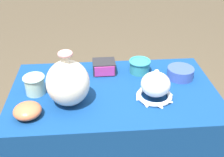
# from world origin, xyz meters

# --- Properties ---
(display_table) EXTENTS (1.04, 0.63, 0.73)m
(display_table) POSITION_xyz_m (0.00, -0.02, 0.64)
(display_table) COLOR #38383D
(display_table) RESTS_ON ground_plane
(vase_tall_bulbous) EXTENTS (0.20, 0.20, 0.27)m
(vase_tall_bulbous) POSITION_xyz_m (-0.22, -0.09, 0.84)
(vase_tall_bulbous) COLOR white
(vase_tall_bulbous) RESTS_ON display_table
(vase_dome_bell) EXTENTS (0.18, 0.18, 0.16)m
(vase_dome_bell) POSITION_xyz_m (0.19, -0.09, 0.79)
(vase_dome_bell) COLOR white
(vase_dome_bell) RESTS_ON display_table
(mosaic_tile_box) EXTENTS (0.13, 0.11, 0.07)m
(mosaic_tile_box) POSITION_xyz_m (-0.04, 0.18, 0.77)
(mosaic_tile_box) COLOR #232328
(mosaic_tile_box) RESTS_ON display_table
(cup_wide_teal) EXTENTS (0.12, 0.12, 0.07)m
(cup_wide_teal) POSITION_xyz_m (0.16, 0.17, 0.77)
(cup_wide_teal) COLOR teal
(cup_wide_teal) RESTS_ON display_table
(bowl_shallow_terracotta) EXTENTS (0.12, 0.12, 0.06)m
(bowl_shallow_terracotta) POSITION_xyz_m (-0.39, -0.18, 0.76)
(bowl_shallow_terracotta) COLOR #BC6642
(bowl_shallow_terracotta) RESTS_ON display_table
(pot_squat_cobalt) EXTENTS (0.14, 0.14, 0.06)m
(pot_squat_cobalt) POSITION_xyz_m (0.37, 0.09, 0.76)
(pot_squat_cobalt) COLOR #3851A8
(pot_squat_cobalt) RESTS_ON display_table
(cup_wide_celadon) EXTENTS (0.11, 0.11, 0.10)m
(cup_wide_celadon) POSITION_xyz_m (-0.39, -0.00, 0.78)
(cup_wide_celadon) COLOR #A8CCB7
(cup_wide_celadon) RESTS_ON display_table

